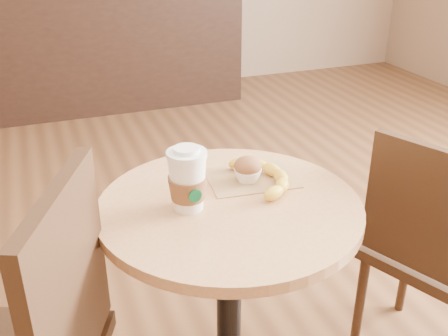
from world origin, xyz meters
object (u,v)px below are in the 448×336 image
(cafe_table, at_px, (229,273))
(coffee_cup, at_px, (188,182))
(banana, at_px, (266,176))
(muffin, at_px, (248,169))
(chair_right, at_px, (430,250))

(cafe_table, bearing_deg, coffee_cup, 174.24)
(coffee_cup, relative_size, banana, 0.64)
(cafe_table, bearing_deg, muffin, 45.99)
(chair_right, bearing_deg, cafe_table, 63.67)
(muffin, height_order, banana, muffin)
(muffin, bearing_deg, coffee_cup, -157.41)
(banana, bearing_deg, cafe_table, -152.60)
(banana, bearing_deg, coffee_cup, -166.25)
(coffee_cup, bearing_deg, muffin, 17.64)
(muffin, distance_m, banana, 0.05)
(chair_right, xyz_separation_m, muffin, (-0.57, 0.13, 0.32))
(chair_right, height_order, banana, chair_right)
(muffin, xyz_separation_m, banana, (0.04, -0.02, -0.02))
(muffin, bearing_deg, cafe_table, -134.01)
(cafe_table, xyz_separation_m, coffee_cup, (-0.11, 0.01, 0.30))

